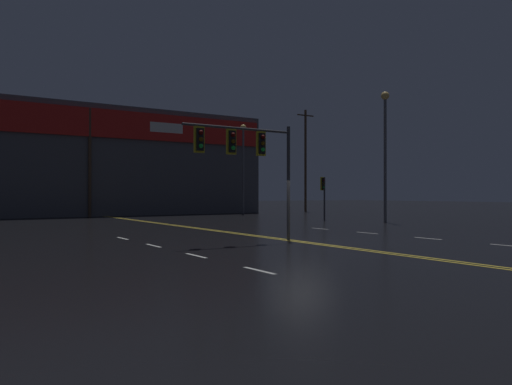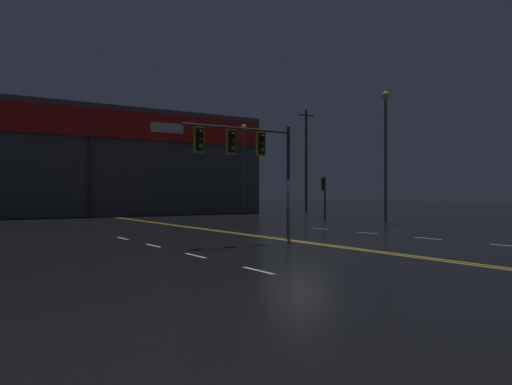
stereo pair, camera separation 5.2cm
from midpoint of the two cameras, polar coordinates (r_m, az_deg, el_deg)
ground_plane at (r=20.30m, az=5.21°, el=-5.63°), size 200.00×200.00×0.00m
road_markings at (r=19.61m, az=11.51°, el=-5.81°), size 16.52×60.00×0.01m
traffic_signal_median at (r=19.77m, az=-1.27°, el=4.97°), size 4.92×0.36×4.76m
traffic_signal_corner_northeast at (r=37.43m, az=7.81°, el=0.46°), size 0.42×0.36×3.19m
streetlight_median_approach at (r=48.26m, az=-1.36°, el=4.18°), size 0.56×0.56×8.65m
streetlight_far_right at (r=35.14m, az=14.64°, el=6.03°), size 0.56×0.56×8.89m
building_backdrop at (r=49.76m, az=-18.28°, el=3.23°), size 31.51×10.23×9.72m
utility_pole_row at (r=44.80m, az=-17.16°, el=4.35°), size 46.37×0.26×11.17m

